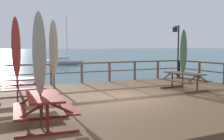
{
  "coord_description": "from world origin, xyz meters",
  "views": [
    {
      "loc": [
        -4.44,
        -8.72,
        2.81
      ],
      "look_at": [
        0.0,
        0.69,
        1.87
      ],
      "focal_mm": 42.04,
      "sensor_mm": 36.0,
      "label": 1
    }
  ],
  "objects_px": {
    "picnic_table_back_right": "(44,104)",
    "patio_umbrella_short_mid": "(16,47)",
    "picnic_table_front_left": "(184,77)",
    "patio_umbrella_tall_back_right": "(183,52)",
    "lamp_post_hooked": "(177,43)",
    "picnic_table_mid_left": "(18,84)",
    "patio_umbrella_tall_mid_left": "(53,49)",
    "patio_umbrella_tall_back_left": "(39,54)",
    "sailboat_distant": "(65,61)"
  },
  "relations": [
    {
      "from": "picnic_table_mid_left",
      "to": "patio_umbrella_tall_back_right",
      "type": "height_order",
      "value": "patio_umbrella_tall_back_right"
    },
    {
      "from": "patio_umbrella_tall_back_left",
      "to": "sailboat_distant",
      "type": "bearing_deg",
      "value": 73.95
    },
    {
      "from": "picnic_table_front_left",
      "to": "patio_umbrella_short_mid",
      "type": "xyz_separation_m",
      "value": [
        -6.97,
        0.88,
        1.35
      ]
    },
    {
      "from": "patio_umbrella_tall_mid_left",
      "to": "patio_umbrella_tall_back_right",
      "type": "bearing_deg",
      "value": -4.63
    },
    {
      "from": "picnic_table_front_left",
      "to": "patio_umbrella_tall_back_left",
      "type": "height_order",
      "value": "patio_umbrella_tall_back_left"
    },
    {
      "from": "picnic_table_mid_left",
      "to": "picnic_table_back_right",
      "type": "xyz_separation_m",
      "value": [
        0.23,
        -3.74,
        -0.0
      ]
    },
    {
      "from": "picnic_table_back_right",
      "to": "patio_umbrella_short_mid",
      "type": "height_order",
      "value": "patio_umbrella_short_mid"
    },
    {
      "from": "picnic_table_front_left",
      "to": "patio_umbrella_short_mid",
      "type": "distance_m",
      "value": 7.15
    },
    {
      "from": "lamp_post_hooked",
      "to": "picnic_table_front_left",
      "type": "bearing_deg",
      "value": -124.43
    },
    {
      "from": "patio_umbrella_short_mid",
      "to": "sailboat_distant",
      "type": "relative_size",
      "value": 0.39
    },
    {
      "from": "picnic_table_back_right",
      "to": "lamp_post_hooked",
      "type": "bearing_deg",
      "value": 34.45
    },
    {
      "from": "picnic_table_mid_left",
      "to": "patio_umbrella_tall_back_left",
      "type": "height_order",
      "value": "patio_umbrella_tall_back_left"
    },
    {
      "from": "picnic_table_front_left",
      "to": "patio_umbrella_short_mid",
      "type": "relative_size",
      "value": 0.66
    },
    {
      "from": "picnic_table_front_left",
      "to": "picnic_table_mid_left",
      "type": "bearing_deg",
      "value": 172.4
    },
    {
      "from": "patio_umbrella_tall_mid_left",
      "to": "lamp_post_hooked",
      "type": "bearing_deg",
      "value": 19.77
    },
    {
      "from": "picnic_table_back_right",
      "to": "lamp_post_hooked",
      "type": "xyz_separation_m",
      "value": [
        9.03,
        6.19,
        1.56
      ]
    },
    {
      "from": "patio_umbrella_short_mid",
      "to": "lamp_post_hooked",
      "type": "height_order",
      "value": "lamp_post_hooked"
    },
    {
      "from": "picnic_table_back_right",
      "to": "patio_umbrella_tall_back_left",
      "type": "bearing_deg",
      "value": 140.43
    },
    {
      "from": "patio_umbrella_tall_mid_left",
      "to": "sailboat_distant",
      "type": "bearing_deg",
      "value": 74.19
    },
    {
      "from": "picnic_table_front_left",
      "to": "picnic_table_back_right",
      "type": "height_order",
      "value": "same"
    },
    {
      "from": "patio_umbrella_tall_back_right",
      "to": "picnic_table_back_right",
      "type": "bearing_deg",
      "value": -156.84
    },
    {
      "from": "patio_umbrella_tall_back_left",
      "to": "picnic_table_mid_left",
      "type": "bearing_deg",
      "value": 92.51
    },
    {
      "from": "patio_umbrella_tall_back_right",
      "to": "lamp_post_hooked",
      "type": "xyz_separation_m",
      "value": [
        2.37,
        3.34,
        0.4
      ]
    },
    {
      "from": "picnic_table_back_right",
      "to": "lamp_post_hooked",
      "type": "distance_m",
      "value": 11.06
    },
    {
      "from": "patio_umbrella_short_mid",
      "to": "lamp_post_hooked",
      "type": "distance_m",
      "value": 9.62
    },
    {
      "from": "patio_umbrella_tall_back_left",
      "to": "lamp_post_hooked",
      "type": "xyz_separation_m",
      "value": [
        9.1,
        6.13,
        0.35
      ]
    },
    {
      "from": "patio_umbrella_tall_back_left",
      "to": "patio_umbrella_tall_mid_left",
      "type": "distance_m",
      "value": 3.42
    },
    {
      "from": "picnic_table_front_left",
      "to": "lamp_post_hooked",
      "type": "distance_m",
      "value": 4.38
    },
    {
      "from": "picnic_table_mid_left",
      "to": "patio_umbrella_tall_mid_left",
      "type": "height_order",
      "value": "patio_umbrella_tall_mid_left"
    },
    {
      "from": "patio_umbrella_tall_mid_left",
      "to": "sailboat_distant",
      "type": "height_order",
      "value": "sailboat_distant"
    },
    {
      "from": "patio_umbrella_tall_mid_left",
      "to": "patio_umbrella_short_mid",
      "type": "bearing_deg",
      "value": 163.15
    },
    {
      "from": "patio_umbrella_tall_back_right",
      "to": "patio_umbrella_short_mid",
      "type": "relative_size",
      "value": 0.9
    },
    {
      "from": "lamp_post_hooked",
      "to": "sailboat_distant",
      "type": "xyz_separation_m",
      "value": [
        0.86,
        28.48,
        -2.47
      ]
    },
    {
      "from": "patio_umbrella_short_mid",
      "to": "picnic_table_mid_left",
      "type": "bearing_deg",
      "value": 60.59
    },
    {
      "from": "patio_umbrella_tall_back_right",
      "to": "patio_umbrella_short_mid",
      "type": "distance_m",
      "value": 6.97
    },
    {
      "from": "picnic_table_mid_left",
      "to": "sailboat_distant",
      "type": "xyz_separation_m",
      "value": [
        10.11,
        30.93,
        -0.91
      ]
    },
    {
      "from": "patio_umbrella_tall_back_right",
      "to": "lamp_post_hooked",
      "type": "relative_size",
      "value": 0.84
    },
    {
      "from": "picnic_table_mid_left",
      "to": "lamp_post_hooked",
      "type": "relative_size",
      "value": 0.56
    },
    {
      "from": "picnic_table_mid_left",
      "to": "picnic_table_back_right",
      "type": "height_order",
      "value": "same"
    },
    {
      "from": "patio_umbrella_tall_back_left",
      "to": "patio_umbrella_tall_back_right",
      "type": "bearing_deg",
      "value": 22.51
    },
    {
      "from": "patio_umbrella_tall_back_left",
      "to": "sailboat_distant",
      "type": "relative_size",
      "value": 0.36
    },
    {
      "from": "patio_umbrella_tall_mid_left",
      "to": "lamp_post_hooked",
      "type": "height_order",
      "value": "lamp_post_hooked"
    },
    {
      "from": "picnic_table_front_left",
      "to": "patio_umbrella_tall_back_left",
      "type": "xyz_separation_m",
      "value": [
        -6.78,
        -2.75,
        1.21
      ]
    },
    {
      "from": "patio_umbrella_tall_mid_left",
      "to": "lamp_post_hooked",
      "type": "relative_size",
      "value": 0.91
    },
    {
      "from": "patio_umbrella_tall_back_right",
      "to": "patio_umbrella_short_mid",
      "type": "height_order",
      "value": "patio_umbrella_short_mid"
    },
    {
      "from": "lamp_post_hooked",
      "to": "patio_umbrella_tall_back_right",
      "type": "bearing_deg",
      "value": -125.34
    },
    {
      "from": "patio_umbrella_short_mid",
      "to": "patio_umbrella_tall_back_left",
      "type": "height_order",
      "value": "patio_umbrella_short_mid"
    },
    {
      "from": "patio_umbrella_tall_mid_left",
      "to": "sailboat_distant",
      "type": "xyz_separation_m",
      "value": [
        8.88,
        31.36,
        -2.2
      ]
    },
    {
      "from": "patio_umbrella_tall_back_left",
      "to": "patio_umbrella_tall_mid_left",
      "type": "relative_size",
      "value": 0.95
    },
    {
      "from": "patio_umbrella_short_mid",
      "to": "patio_umbrella_tall_mid_left",
      "type": "relative_size",
      "value": 1.03
    }
  ]
}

